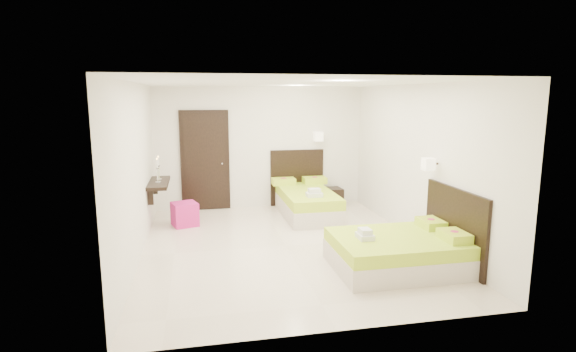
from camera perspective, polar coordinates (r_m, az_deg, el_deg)
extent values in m
plane|color=beige|center=(7.39, -0.30, -8.86)|extent=(5.50, 5.50, 0.00)
cube|color=beige|center=(9.16, 2.46, -4.08)|extent=(0.99, 1.98, 0.32)
cube|color=#97C01E|center=(9.10, 2.47, -2.51)|extent=(0.98, 1.96, 0.20)
cube|color=black|center=(9.97, 1.14, -0.19)|extent=(1.19, 0.05, 1.24)
cube|color=#B6D326|center=(9.70, -0.57, -0.69)|extent=(0.50, 0.34, 0.14)
cylinder|color=#CC305B|center=(9.69, -0.57, -0.27)|extent=(0.12, 0.12, 0.00)
cube|color=#B6D326|center=(9.85, 3.39, -0.54)|extent=(0.50, 0.34, 0.14)
cylinder|color=#CC305B|center=(9.84, 3.39, -0.13)|extent=(0.12, 0.12, 0.00)
cube|color=silver|center=(8.55, 3.36, -2.38)|extent=(0.30, 0.22, 0.08)
cube|color=silver|center=(8.54, 3.37, -1.86)|extent=(0.22, 0.16, 0.08)
cube|color=beige|center=(9.81, 3.87, 5.02)|extent=(0.18, 0.18, 0.20)
cylinder|color=#2D2116|center=(9.89, 3.75, 5.06)|extent=(0.03, 0.16, 0.03)
cube|color=beige|center=(6.62, 13.68, -10.14)|extent=(1.79, 1.34, 0.29)
cube|color=#97C01E|center=(6.54, 13.76, -8.22)|extent=(1.77, 1.33, 0.18)
cube|color=black|center=(6.90, 20.38, -6.03)|extent=(0.05, 1.52, 1.12)
cube|color=#B6D326|center=(6.55, 20.36, -7.16)|extent=(0.30, 0.45, 0.13)
cylinder|color=#CC305B|center=(6.53, 20.39, -6.61)|extent=(0.11, 0.11, 0.00)
cube|color=#B6D326|center=(7.07, 17.68, -5.76)|extent=(0.30, 0.45, 0.13)
cylinder|color=#CC305B|center=(7.05, 17.71, -5.25)|extent=(0.11, 0.11, 0.00)
cube|color=silver|center=(6.32, 9.74, -7.55)|extent=(0.20, 0.27, 0.07)
cube|color=silver|center=(6.30, 9.76, -6.93)|extent=(0.15, 0.20, 0.07)
cube|color=beige|center=(7.13, 17.39, 1.46)|extent=(0.16, 0.16, 0.18)
cylinder|color=#2D2116|center=(7.16, 17.95, 1.48)|extent=(0.16, 0.03, 0.03)
cube|color=black|center=(9.94, 5.47, -2.71)|extent=(0.48, 0.43, 0.41)
cube|color=#AF1767|center=(8.67, -12.98, -4.74)|extent=(0.54, 0.54, 0.44)
cube|color=black|center=(9.66, -10.49, 1.89)|extent=(1.02, 0.06, 2.14)
cube|color=black|center=(9.62, -10.48, 1.86)|extent=(0.88, 0.04, 2.06)
cylinder|color=silver|center=(9.61, -8.38, 1.61)|extent=(0.03, 0.10, 0.03)
cube|color=black|center=(8.63, -16.09, -0.85)|extent=(0.35, 1.20, 0.06)
cube|color=black|center=(8.23, -17.07, -2.49)|extent=(0.10, 0.04, 0.30)
cube|color=black|center=(9.11, -16.56, -1.28)|extent=(0.10, 0.04, 0.30)
cylinder|color=silver|center=(8.47, -16.18, -0.78)|extent=(0.10, 0.10, 0.02)
cylinder|color=silver|center=(8.45, -16.22, 0.02)|extent=(0.02, 0.02, 0.22)
cone|color=silver|center=(8.43, -16.26, 0.89)|extent=(0.07, 0.07, 0.04)
cylinder|color=white|center=(8.42, -16.30, 1.53)|extent=(0.02, 0.02, 0.15)
sphere|color=#FFB23F|center=(8.41, -16.32, 2.11)|extent=(0.02, 0.02, 0.02)
cylinder|color=silver|center=(8.77, -16.03, -0.42)|extent=(0.10, 0.10, 0.02)
cylinder|color=silver|center=(8.75, -16.07, 0.36)|extent=(0.02, 0.02, 0.22)
cone|color=silver|center=(8.73, -16.11, 1.20)|extent=(0.07, 0.07, 0.04)
cylinder|color=white|center=(8.71, -16.14, 1.82)|extent=(0.02, 0.02, 0.15)
sphere|color=#FFB23F|center=(8.70, -16.17, 2.38)|extent=(0.02, 0.02, 0.02)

